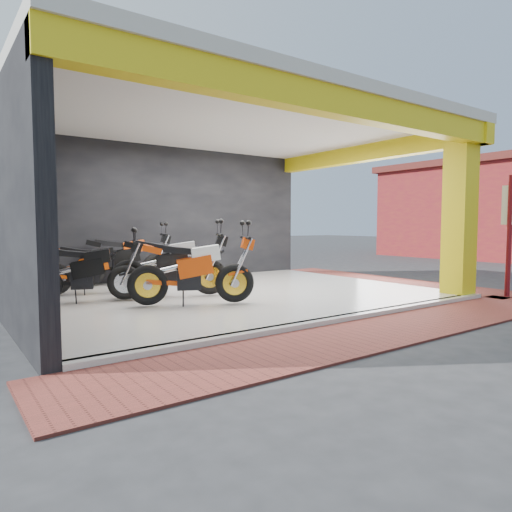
# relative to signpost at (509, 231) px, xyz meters

# --- Properties ---
(ground) EXTENTS (80.00, 80.00, 0.00)m
(ground) POSITION_rel_signpost_xyz_m (-4.59, 1.34, -1.37)
(ground) COLOR #2D2D30
(ground) RESTS_ON ground
(showroom_floor) EXTENTS (8.00, 6.00, 0.10)m
(showroom_floor) POSITION_rel_signpost_xyz_m (-4.59, 3.34, -1.32)
(showroom_floor) COLOR silver
(showroom_floor) RESTS_ON ground
(showroom_ceiling) EXTENTS (8.40, 6.40, 0.20)m
(showroom_ceiling) POSITION_rel_signpost_xyz_m (-4.59, 3.34, 2.23)
(showroom_ceiling) COLOR beige
(showroom_ceiling) RESTS_ON corner_column
(back_wall) EXTENTS (8.20, 0.20, 3.50)m
(back_wall) POSITION_rel_signpost_xyz_m (-4.59, 6.44, 0.38)
(back_wall) COLOR black
(back_wall) RESTS_ON ground
(left_wall) EXTENTS (0.20, 6.20, 3.50)m
(left_wall) POSITION_rel_signpost_xyz_m (-8.69, 3.34, 0.38)
(left_wall) COLOR black
(left_wall) RESTS_ON ground
(corner_column) EXTENTS (0.50, 0.50, 3.50)m
(corner_column) POSITION_rel_signpost_xyz_m (-0.84, 0.59, 0.38)
(corner_column) COLOR yellow
(corner_column) RESTS_ON ground
(header_beam_front) EXTENTS (8.40, 0.30, 0.40)m
(header_beam_front) POSITION_rel_signpost_xyz_m (-4.59, 0.34, 1.93)
(header_beam_front) COLOR yellow
(header_beam_front) RESTS_ON corner_column
(header_beam_right) EXTENTS (0.30, 6.40, 0.40)m
(header_beam_right) POSITION_rel_signpost_xyz_m (-0.59, 3.34, 1.93)
(header_beam_right) COLOR yellow
(header_beam_right) RESTS_ON corner_column
(floor_kerb) EXTENTS (8.00, 0.20, 0.10)m
(floor_kerb) POSITION_rel_signpost_xyz_m (-4.59, 0.32, -1.32)
(floor_kerb) COLOR silver
(floor_kerb) RESTS_ON ground
(paver_front) EXTENTS (9.00, 1.40, 0.03)m
(paver_front) POSITION_rel_signpost_xyz_m (-4.59, -0.46, -1.36)
(paver_front) COLOR brown
(paver_front) RESTS_ON ground
(paver_right) EXTENTS (1.40, 7.00, 0.03)m
(paver_right) POSITION_rel_signpost_xyz_m (0.21, 3.34, -1.36)
(paver_right) COLOR brown
(paver_right) RESTS_ON ground
(signpost) EXTENTS (0.10, 0.35, 2.50)m
(signpost) POSITION_rel_signpost_xyz_m (0.00, 0.00, 0.00)
(signpost) COLOR maroon
(signpost) RESTS_ON ground
(moto_hero) EXTENTS (2.46, 1.74, 1.42)m
(moto_hero) POSITION_rel_signpost_xyz_m (-5.26, 2.19, -0.56)
(moto_hero) COLOR #D74109
(moto_hero) RESTS_ON showroom_floor
(moto_row_a) EXTENTS (2.52, 1.80, 1.45)m
(moto_row_a) POSITION_rel_signpost_xyz_m (-5.17, 3.24, -0.55)
(moto_row_a) COLOR black
(moto_row_a) RESTS_ON showroom_floor
(moto_row_b) EXTENTS (2.27, 1.46, 1.30)m
(moto_row_b) POSITION_rel_signpost_xyz_m (-6.73, 3.63, -0.62)
(moto_row_b) COLOR black
(moto_row_b) RESTS_ON showroom_floor
(moto_row_c) EXTENTS (2.44, 1.41, 1.40)m
(moto_row_c) POSITION_rel_signpost_xyz_m (-5.25, 5.64, -0.57)
(moto_row_c) COLOR black
(moto_row_c) RESTS_ON showroom_floor
(moto_row_d) EXTENTS (2.21, 1.32, 1.27)m
(moto_row_d) POSITION_rel_signpost_xyz_m (-6.35, 4.61, -0.64)
(moto_row_d) COLOR #EF4F0A
(moto_row_d) RESTS_ON showroom_floor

